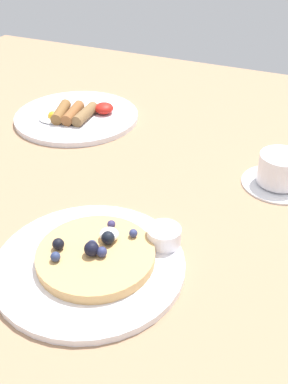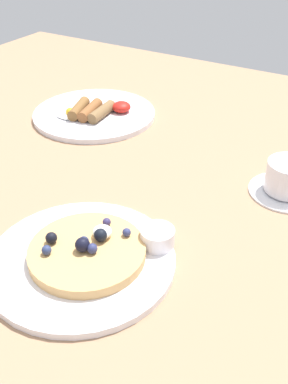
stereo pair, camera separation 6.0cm
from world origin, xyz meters
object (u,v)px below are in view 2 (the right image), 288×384
(breakfast_plate, at_px, (94,114))
(coffee_saucer, at_px, (286,191))
(pancake_plate, at_px, (81,260))
(syrup_ramekin, at_px, (158,237))

(breakfast_plate, bearing_deg, coffee_saucer, -10.42)
(coffee_saucer, bearing_deg, breakfast_plate, 169.58)
(pancake_plate, bearing_deg, syrup_ramekin, 45.13)
(pancake_plate, distance_m, breakfast_plate, 0.47)
(pancake_plate, xyz_separation_m, syrup_ramekin, (0.08, 0.08, 0.02))
(pancake_plate, relative_size, breakfast_plate, 0.95)
(pancake_plate, bearing_deg, breakfast_plate, 123.71)
(breakfast_plate, relative_size, coffee_saucer, 2.18)
(coffee_saucer, bearing_deg, syrup_ramekin, -116.02)
(syrup_ramekin, distance_m, coffee_saucer, 0.26)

